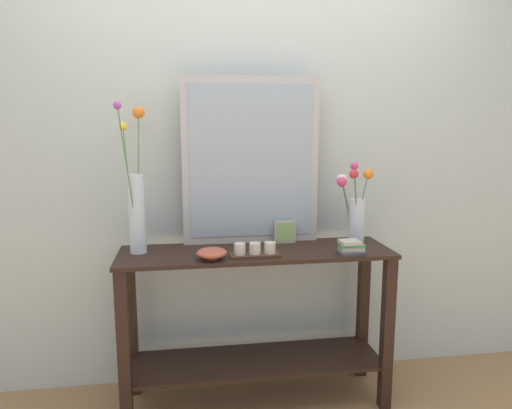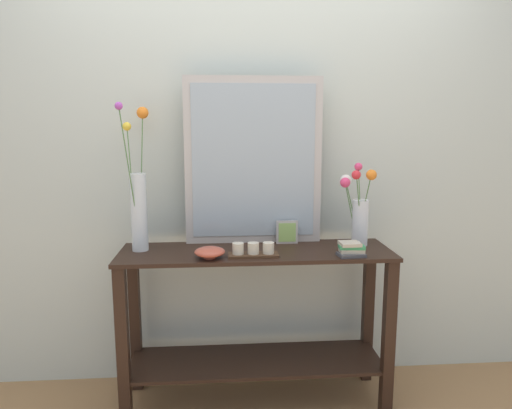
% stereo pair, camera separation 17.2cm
% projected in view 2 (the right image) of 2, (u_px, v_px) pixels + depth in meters
% --- Properties ---
extents(ground_plane, '(7.00, 6.00, 0.02)m').
position_uv_depth(ground_plane, '(256.00, 401.00, 2.51)').
color(ground_plane, '#997047').
extents(wall_back, '(6.40, 0.08, 2.70)m').
position_uv_depth(wall_back, '(252.00, 145.00, 2.60)').
color(wall_back, beige).
rests_on(wall_back, ground).
extents(console_table, '(1.38, 0.41, 0.83)m').
position_uv_depth(console_table, '(256.00, 310.00, 2.42)').
color(console_table, black).
rests_on(console_table, ground).
extents(mirror_leaning, '(0.73, 0.03, 0.88)m').
position_uv_depth(mirror_leaning, '(253.00, 161.00, 2.46)').
color(mirror_leaning, '#B7B2AD').
rests_on(mirror_leaning, console_table).
extents(tall_vase_left, '(0.13, 0.28, 0.74)m').
position_uv_depth(tall_vase_left, '(139.00, 200.00, 2.34)').
color(tall_vase_left, silver).
rests_on(tall_vase_left, console_table).
extents(vase_right, '(0.16, 0.20, 0.43)m').
position_uv_depth(vase_right, '(358.00, 209.00, 2.45)').
color(vase_right, silver).
rests_on(vase_right, console_table).
extents(candle_tray, '(0.24, 0.09, 0.07)m').
position_uv_depth(candle_tray, '(253.00, 251.00, 2.26)').
color(candle_tray, '#472D1C').
rests_on(candle_tray, console_table).
extents(picture_frame_small, '(0.12, 0.01, 0.13)m').
position_uv_depth(picture_frame_small, '(287.00, 232.00, 2.50)').
color(picture_frame_small, '#B7B2AD').
rests_on(picture_frame_small, console_table).
extents(decorative_bowl, '(0.15, 0.15, 0.05)m').
position_uv_depth(decorative_bowl, '(210.00, 252.00, 2.22)').
color(decorative_bowl, '#B24C38').
rests_on(decorative_bowl, console_table).
extents(book_stack, '(0.14, 0.11, 0.07)m').
position_uv_depth(book_stack, '(351.00, 249.00, 2.27)').
color(book_stack, '#424247').
rests_on(book_stack, console_table).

